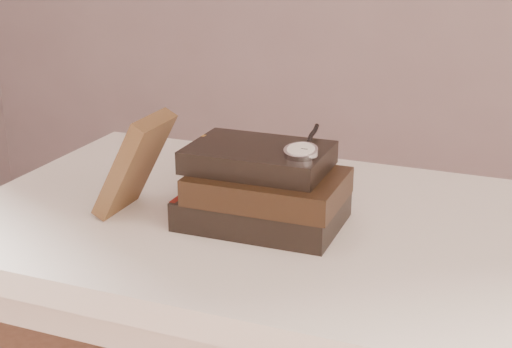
% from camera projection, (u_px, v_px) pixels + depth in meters
% --- Properties ---
extents(table, '(1.00, 0.60, 0.75)m').
position_uv_depth(table, '(293.00, 274.00, 1.14)').
color(table, white).
rests_on(table, ground).
extents(book_stack, '(0.24, 0.16, 0.11)m').
position_uv_depth(book_stack, '(263.00, 189.00, 1.08)').
color(book_stack, black).
rests_on(book_stack, table).
extents(journal, '(0.10, 0.10, 0.16)m').
position_uv_depth(journal, '(135.00, 164.00, 1.11)').
color(journal, '#422C19').
rests_on(journal, table).
extents(pocket_watch, '(0.05, 0.15, 0.02)m').
position_uv_depth(pocket_watch, '(302.00, 149.00, 1.03)').
color(pocket_watch, silver).
rests_on(pocket_watch, book_stack).
extents(eyeglasses, '(0.10, 0.11, 0.05)m').
position_uv_depth(eyeglasses, '(232.00, 159.00, 1.17)').
color(eyeglasses, silver).
rests_on(eyeglasses, book_stack).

